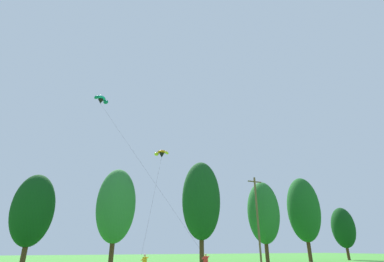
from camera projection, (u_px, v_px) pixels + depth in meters
treeline_tree_c at (33, 210)px, 33.30m from camera, size 4.62×4.62×10.43m
treeline_tree_d at (116, 205)px, 38.96m from camera, size 5.18×5.18×12.53m
treeline_tree_e at (201, 200)px, 44.41m from camera, size 5.86×5.86×15.05m
treeline_tree_f at (263, 212)px, 48.44m from camera, size 5.27×5.27×12.87m
treeline_tree_g at (304, 209)px, 52.71m from camera, size 5.73×5.73×14.54m
treeline_tree_h at (343, 228)px, 59.30m from camera, size 4.53×4.53×10.11m
utility_pole at (258, 218)px, 38.43m from camera, size 2.20×0.26×11.41m
kite_flyer_near at (144, 262)px, 25.96m from camera, size 0.64×0.67×1.69m
kite_flyer_mid at (206, 261)px, 28.75m from camera, size 0.72×0.74×1.69m
parafoil_kite_high_orange at (162, 153)px, 41.06m from camera, size 5.86×10.90×13.63m
parafoil_kite_mid_teal at (101, 100)px, 42.50m from camera, size 11.76×12.91×21.56m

